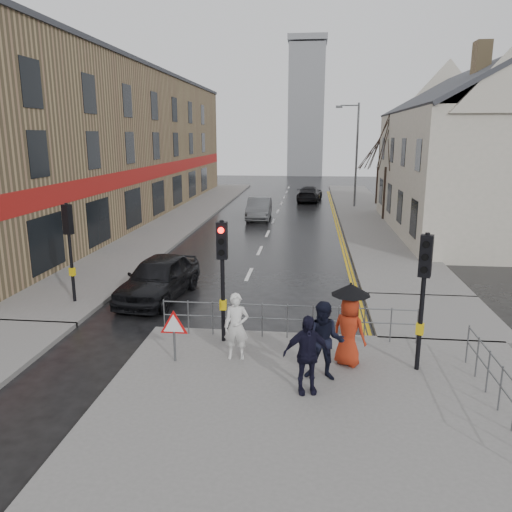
% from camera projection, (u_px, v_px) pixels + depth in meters
% --- Properties ---
extents(ground, '(120.00, 120.00, 0.00)m').
position_uv_depth(ground, '(215.00, 348.00, 13.76)').
color(ground, black).
rests_on(ground, ground).
extents(near_pavement, '(10.00, 9.00, 0.14)m').
position_uv_depth(near_pavement, '(329.00, 423.00, 10.04)').
color(near_pavement, '#605E5B').
rests_on(near_pavement, ground).
extents(left_pavement, '(4.00, 44.00, 0.14)m').
position_uv_depth(left_pavement, '(187.00, 214.00, 36.65)').
color(left_pavement, '#605E5B').
rests_on(left_pavement, ground).
extents(right_pavement, '(4.00, 40.00, 0.14)m').
position_uv_depth(right_pavement, '(364.00, 213.00, 37.19)').
color(right_pavement, '#605E5B').
rests_on(right_pavement, ground).
extents(pavement_bridge_right, '(4.00, 4.20, 0.14)m').
position_uv_depth(pavement_bridge_right, '(433.00, 316.00, 15.95)').
color(pavement_bridge_right, '#605E5B').
rests_on(pavement_bridge_right, ground).
extents(building_left_terrace, '(8.00, 42.00, 10.00)m').
position_uv_depth(building_left_terrace, '(105.00, 145.00, 35.11)').
color(building_left_terrace, '#927B54').
rests_on(building_left_terrace, ground).
extents(building_right_cream, '(9.00, 16.40, 10.10)m').
position_uv_depth(building_right_cream, '(477.00, 152.00, 28.73)').
color(building_right_cream, '#B1AC9A').
rests_on(building_right_cream, ground).
extents(church_tower, '(5.00, 5.00, 18.00)m').
position_uv_depth(church_tower, '(306.00, 112.00, 71.36)').
color(church_tower, gray).
rests_on(church_tower, ground).
extents(traffic_signal_near_left, '(0.28, 0.27, 3.40)m').
position_uv_depth(traffic_signal_near_left, '(222.00, 260.00, 13.35)').
color(traffic_signal_near_left, black).
rests_on(traffic_signal_near_left, near_pavement).
extents(traffic_signal_near_right, '(0.34, 0.33, 3.40)m').
position_uv_depth(traffic_signal_near_right, '(424.00, 278.00, 11.65)').
color(traffic_signal_near_right, black).
rests_on(traffic_signal_near_right, near_pavement).
extents(traffic_signal_far_left, '(0.34, 0.33, 3.40)m').
position_uv_depth(traffic_signal_far_left, '(69.00, 235.00, 16.67)').
color(traffic_signal_far_left, black).
rests_on(traffic_signal_far_left, left_pavement).
extents(guard_railing_front, '(7.14, 0.04, 1.00)m').
position_uv_depth(guard_railing_front, '(287.00, 314.00, 13.93)').
color(guard_railing_front, '#595B5E').
rests_on(guard_railing_front, near_pavement).
extents(guard_railing_side, '(0.04, 4.54, 1.00)m').
position_uv_depth(guard_railing_side, '(501.00, 379.00, 10.21)').
color(guard_railing_side, '#595B5E').
rests_on(guard_railing_side, near_pavement).
extents(warning_sign, '(0.80, 0.07, 1.35)m').
position_uv_depth(warning_sign, '(174.00, 328.00, 12.43)').
color(warning_sign, '#595B5E').
rests_on(warning_sign, near_pavement).
extents(street_lamp, '(1.83, 0.25, 8.00)m').
position_uv_depth(street_lamp, '(355.00, 148.00, 39.07)').
color(street_lamp, '#595B5E').
rests_on(street_lamp, right_pavement).
extents(tree_near, '(2.40, 2.40, 6.58)m').
position_uv_depth(tree_near, '(388.00, 144.00, 32.99)').
color(tree_near, '#31221B').
rests_on(tree_near, right_pavement).
extents(tree_far, '(2.40, 2.40, 5.64)m').
position_uv_depth(tree_far, '(379.00, 151.00, 40.84)').
color(tree_far, '#31221B').
rests_on(tree_far, right_pavement).
extents(pedestrian_a, '(0.64, 0.42, 1.72)m').
position_uv_depth(pedestrian_a, '(236.00, 326.00, 12.60)').
color(pedestrian_a, silver).
rests_on(pedestrian_a, near_pavement).
extents(pedestrian_b, '(0.98, 0.79, 1.88)m').
position_uv_depth(pedestrian_b, '(325.00, 341.00, 11.50)').
color(pedestrian_b, black).
rests_on(pedestrian_b, near_pavement).
extents(pedestrian_with_umbrella, '(1.02, 0.96, 2.10)m').
position_uv_depth(pedestrian_with_umbrella, '(349.00, 322.00, 12.20)').
color(pedestrian_with_umbrella, '#A62A13').
rests_on(pedestrian_with_umbrella, near_pavement).
extents(pedestrian_d, '(1.12, 0.65, 1.80)m').
position_uv_depth(pedestrian_d, '(307.00, 354.00, 10.92)').
color(pedestrian_d, black).
rests_on(pedestrian_d, near_pavement).
extents(car_parked, '(2.35, 4.73, 1.55)m').
position_uv_depth(car_parked, '(159.00, 278.00, 17.74)').
color(car_parked, black).
rests_on(car_parked, ground).
extents(car_mid, '(1.67, 4.51, 1.47)m').
position_uv_depth(car_mid, '(259.00, 209.00, 34.68)').
color(car_mid, '#494B4E').
rests_on(car_mid, ground).
extents(car_far, '(2.41, 4.84, 1.35)m').
position_uv_depth(car_far, '(310.00, 194.00, 44.03)').
color(car_far, black).
rests_on(car_far, ground).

